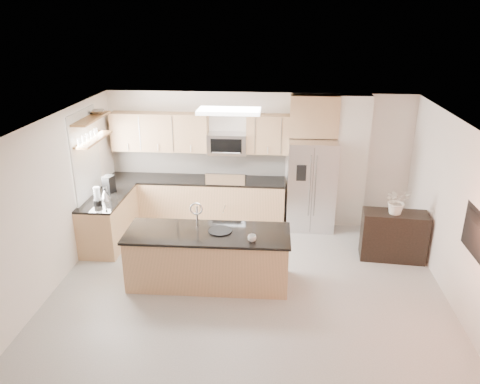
# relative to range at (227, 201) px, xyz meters

# --- Properties ---
(floor) EXTENTS (6.50, 6.50, 0.00)m
(floor) POSITION_rel_range_xyz_m (0.60, -2.92, -0.47)
(floor) COLOR #B0AEA7
(floor) RESTS_ON ground
(ceiling) EXTENTS (6.00, 6.50, 0.02)m
(ceiling) POSITION_rel_range_xyz_m (0.60, -2.92, 2.13)
(ceiling) COLOR white
(ceiling) RESTS_ON wall_back
(wall_back) EXTENTS (6.00, 0.02, 2.60)m
(wall_back) POSITION_rel_range_xyz_m (0.60, 0.33, 0.83)
(wall_back) COLOR silver
(wall_back) RESTS_ON floor
(wall_left) EXTENTS (0.02, 6.50, 2.60)m
(wall_left) POSITION_rel_range_xyz_m (-2.40, -2.92, 0.83)
(wall_left) COLOR silver
(wall_left) RESTS_ON floor
(wall_right) EXTENTS (0.02, 6.50, 2.60)m
(wall_right) POSITION_rel_range_xyz_m (3.60, -2.92, 0.83)
(wall_right) COLOR silver
(wall_right) RESTS_ON floor
(back_counter) EXTENTS (3.55, 0.66, 1.44)m
(back_counter) POSITION_rel_range_xyz_m (-0.63, 0.01, -0.00)
(back_counter) COLOR tan
(back_counter) RESTS_ON floor
(left_counter) EXTENTS (0.66, 1.50, 0.92)m
(left_counter) POSITION_rel_range_xyz_m (-2.07, -1.07, -0.01)
(left_counter) COLOR tan
(left_counter) RESTS_ON floor
(range) EXTENTS (0.76, 0.64, 1.14)m
(range) POSITION_rel_range_xyz_m (0.00, 0.00, 0.00)
(range) COLOR black
(range) RESTS_ON floor
(upper_cabinets) EXTENTS (3.50, 0.33, 0.75)m
(upper_cabinets) POSITION_rel_range_xyz_m (-0.70, 0.16, 1.35)
(upper_cabinets) COLOR tan
(upper_cabinets) RESTS_ON wall_back
(microwave) EXTENTS (0.76, 0.40, 0.40)m
(microwave) POSITION_rel_range_xyz_m (0.00, 0.12, 1.16)
(microwave) COLOR silver
(microwave) RESTS_ON upper_cabinets
(refrigerator) EXTENTS (0.92, 0.78, 1.78)m
(refrigerator) POSITION_rel_range_xyz_m (1.66, -0.05, 0.42)
(refrigerator) COLOR silver
(refrigerator) RESTS_ON floor
(partition_column) EXTENTS (0.60, 0.30, 2.60)m
(partition_column) POSITION_rel_range_xyz_m (2.42, 0.18, 0.83)
(partition_column) COLOR silver
(partition_column) RESTS_ON floor
(window) EXTENTS (0.04, 1.15, 1.65)m
(window) POSITION_rel_range_xyz_m (-2.38, -1.07, 1.18)
(window) COLOR white
(window) RESTS_ON wall_left
(shelf_lower) EXTENTS (0.30, 1.20, 0.04)m
(shelf_lower) POSITION_rel_range_xyz_m (-2.25, -0.97, 1.48)
(shelf_lower) COLOR brown
(shelf_lower) RESTS_ON wall_left
(shelf_upper) EXTENTS (0.30, 1.20, 0.04)m
(shelf_upper) POSITION_rel_range_xyz_m (-2.25, -0.97, 1.85)
(shelf_upper) COLOR brown
(shelf_upper) RESTS_ON wall_left
(ceiling_fixture) EXTENTS (1.00, 0.50, 0.06)m
(ceiling_fixture) POSITION_rel_range_xyz_m (0.20, -1.32, 2.09)
(ceiling_fixture) COLOR white
(ceiling_fixture) RESTS_ON ceiling
(island) EXTENTS (2.55, 0.95, 1.30)m
(island) POSITION_rel_range_xyz_m (-0.04, -2.30, -0.03)
(island) COLOR tan
(island) RESTS_ON floor
(credenza) EXTENTS (1.11, 0.53, 0.86)m
(credenza) POSITION_rel_range_xyz_m (3.03, -1.25, -0.04)
(credenza) COLOR black
(credenza) RESTS_ON floor
(cup) EXTENTS (0.16, 0.16, 0.10)m
(cup) POSITION_rel_range_xyz_m (0.66, -2.54, 0.45)
(cup) COLOR silver
(cup) RESTS_ON island
(platter) EXTENTS (0.43, 0.43, 0.02)m
(platter) POSITION_rel_range_xyz_m (0.15, -2.25, 0.42)
(platter) COLOR black
(platter) RESTS_ON island
(blender) EXTENTS (0.14, 0.14, 0.33)m
(blender) POSITION_rel_range_xyz_m (-2.08, -1.48, 0.59)
(blender) COLOR black
(blender) RESTS_ON left_counter
(kettle) EXTENTS (0.18, 0.18, 0.23)m
(kettle) POSITION_rel_range_xyz_m (-2.02, -1.26, 0.55)
(kettle) COLOR silver
(kettle) RESTS_ON left_counter
(coffee_maker) EXTENTS (0.21, 0.24, 0.31)m
(coffee_maker) POSITION_rel_range_xyz_m (-2.09, -0.85, 0.59)
(coffee_maker) COLOR black
(coffee_maker) RESTS_ON left_counter
(bowl) EXTENTS (0.44, 0.44, 0.08)m
(bowl) POSITION_rel_range_xyz_m (-2.25, -0.64, 1.91)
(bowl) COLOR silver
(bowl) RESTS_ON shelf_upper
(flower_vase) EXTENTS (0.72, 0.66, 0.69)m
(flower_vase) POSITION_rel_range_xyz_m (3.01, -1.27, 0.73)
(flower_vase) COLOR silver
(flower_vase) RESTS_ON credenza
(television) EXTENTS (0.14, 1.08, 0.62)m
(television) POSITION_rel_range_xyz_m (3.51, -3.12, 0.88)
(television) COLOR black
(television) RESTS_ON wall_right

